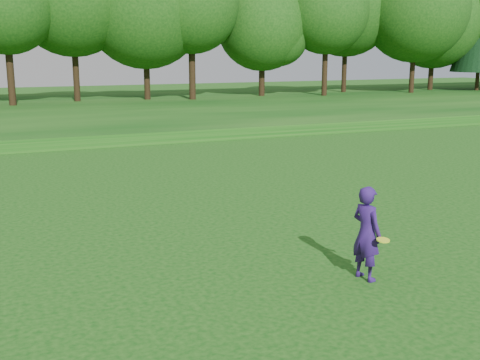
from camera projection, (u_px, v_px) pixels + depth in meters
name	position (u px, v px, depth m)	size (l,w,h in m)	color
ground	(257.00, 310.00, 10.52)	(140.00, 140.00, 0.00)	#0D470F
berm	(50.00, 112.00, 41.03)	(130.00, 30.00, 0.60)	#0D470F
walking_path	(82.00, 146.00, 28.50)	(130.00, 1.60, 0.04)	gray
woman	(367.00, 233.00, 11.78)	(0.59, 0.93, 1.89)	navy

